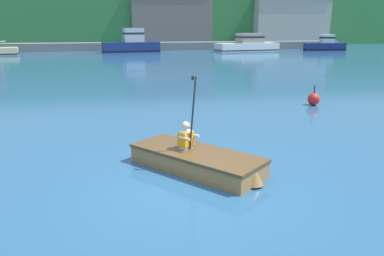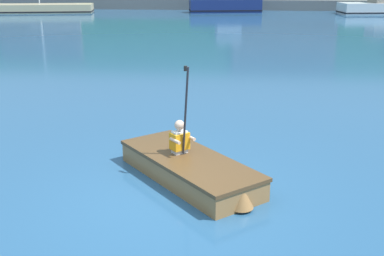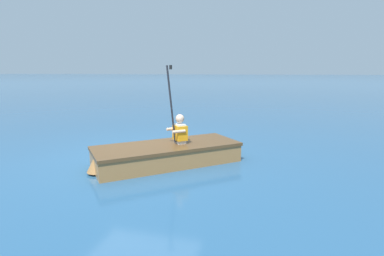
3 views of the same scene
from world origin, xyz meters
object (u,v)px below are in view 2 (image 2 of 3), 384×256
moored_boat_dock_center_near (226,2)px  person_paddler (180,138)px  rowboat_foreground (191,168)px  moored_boat_dock_west_end (45,9)px

moored_boat_dock_center_near → person_paddler: moored_boat_dock_center_near is taller
moored_boat_dock_center_near → rowboat_foreground: (0.48, -34.89, -0.67)m
moored_boat_dock_west_end → rowboat_foreground: size_ratio=2.96×
rowboat_foreground → person_paddler: person_paddler is taller
moored_boat_dock_west_end → rowboat_foreground: 36.76m
moored_boat_dock_west_end → person_paddler: moored_boat_dock_west_end is taller
moored_boat_dock_west_end → moored_boat_dock_center_near: (15.33, 1.70, 0.55)m
rowboat_foreground → person_paddler: size_ratio=1.87×
rowboat_foreground → moored_boat_dock_west_end: bearing=115.5°
person_paddler → moored_boat_dock_center_near: bearing=90.5°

